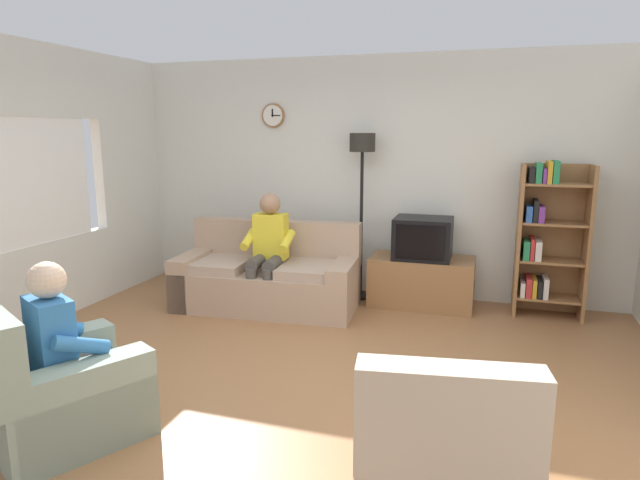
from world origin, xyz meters
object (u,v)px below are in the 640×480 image
Objects in this scene: couch at (268,279)px; tv_stand at (421,282)px; person_in_left_armchair at (68,341)px; person_on_couch at (268,246)px; tv at (423,238)px; bookshelf at (546,238)px; armchair_near_bookshelf at (440,453)px; armchair_near_window at (58,393)px; floor_lamp at (362,170)px.

couch is 1.66m from tv_stand.
tv_stand is 3.69m from person_in_left_armchair.
couch is 0.40m from person_on_couch.
couch is 1.58× the size of person_on_couch.
person_in_left_armchair is at bearing -119.23° from tv.
couch is at bearing -167.71° from bookshelf.
person_on_couch is 1.11× the size of person_in_left_armchair.
armchair_near_bookshelf is at bearing -52.71° from couch.
bookshelf is 1.42× the size of person_in_left_armchair.
person_on_couch reaches higher than person_in_left_armchair.
tv_stand is 3.27m from armchair_near_bookshelf.
bookshelf reaches higher than armchair_near_window.
bookshelf reaches higher than person_in_left_armchair.
couch is at bearing 114.32° from person_on_couch.
person_in_left_armchair reaches higher than armchair_near_window.
tv is at bearing -9.97° from floor_lamp.
person_in_left_armchair reaches higher than couch.
person_in_left_armchair is (-0.26, -2.56, -0.09)m from person_on_couch.
couch is 1.75× the size of person_in_left_armchair.
couch is 1.98× the size of armchair_near_bookshelf.
floor_lamp is 1.60× the size of armchair_near_window.
tv_stand is 0.98× the size of person_in_left_armchair.
tv is (0.00, -0.02, 0.49)m from tv_stand.
bookshelf reaches higher than tv.
armchair_near_bookshelf is at bearing -81.59° from tv_stand.
person_in_left_armchair is (-0.21, -2.67, 0.29)m from couch.
armchair_near_bookshelf is (1.18, -3.33, -1.16)m from floor_lamp.
armchair_near_bookshelf is 2.28m from person_in_left_armchair.
floor_lamp reaches higher than tv.
person_on_couch is at bearing -157.68° from tv.
person_in_left_armchair is at bearing -108.07° from floor_lamp.
armchair_near_window is (-1.82, -3.26, -0.46)m from tv.
tv is at bearing 60.77° from person_in_left_armchair.
person_in_left_armchair reaches higher than tv_stand.
tv is 0.48× the size of person_on_couch.
floor_lamp is at bearing 171.98° from tv_stand.
person_on_couch is at bearing -156.89° from tv_stand.
person_in_left_armchair is (-1.78, -3.21, 0.34)m from tv_stand.
tv_stand is 0.49m from tv.
bookshelf is at bearing 4.40° from tv.
floor_lamp is at bearing 71.65° from armchair_near_window.
bookshelf is (1.23, 0.09, 0.06)m from tv.
bookshelf reaches higher than couch.
tv is (1.57, 0.52, 0.44)m from couch.
tv is 0.54× the size of person_in_left_armchair.
tv_stand is 3.76m from armchair_near_window.
couch is 1.78× the size of tv_stand.
couch is at bearing 84.76° from armchair_near_window.
floor_lamp is 3.75m from armchair_near_window.
bookshelf is 4.45m from person_in_left_armchair.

